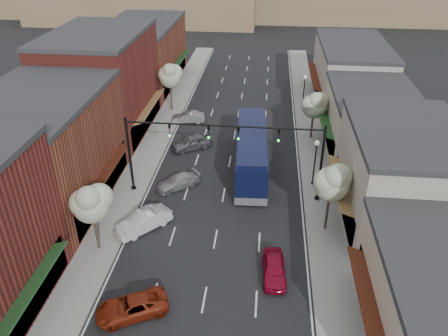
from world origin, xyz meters
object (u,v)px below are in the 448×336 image
(tree_left_near, at_px, (91,202))
(lamp_post_far, at_px, (304,87))
(tree_right_near, at_px, (332,181))
(coach_bus, at_px, (252,151))
(parked_car_c, at_px, (178,182))
(parked_car_a, at_px, (132,307))
(parked_car_b, at_px, (143,221))
(tree_left_far, at_px, (170,75))
(parked_car_e, at_px, (188,117))
(signal_mast_right, at_px, (293,151))
(parked_car_d, at_px, (192,142))
(lamp_post_near, at_px, (316,155))
(signal_mast_left, at_px, (156,145))
(tree_right_far, at_px, (315,104))
(red_hatchback, at_px, (274,269))

(tree_left_near, xyz_separation_m, lamp_post_far, (16.05, 28.06, -1.22))
(tree_right_near, distance_m, lamp_post_far, 24.11)
(coach_bus, relative_size, parked_car_c, 3.14)
(parked_car_a, height_order, parked_car_b, parked_car_b)
(tree_left_far, xyz_separation_m, parked_car_e, (2.56, -3.10, -3.98))
(signal_mast_right, relative_size, tree_left_far, 1.34)
(tree_left_near, xyz_separation_m, tree_left_far, (-0.00, 26.00, 0.38))
(parked_car_d, bearing_deg, signal_mast_right, 17.44)
(tree_left_near, height_order, parked_car_b, tree_left_near)
(coach_bus, distance_m, parked_car_a, 19.30)
(tree_left_far, bearing_deg, tree_left_near, -90.00)
(lamp_post_near, distance_m, parked_car_b, 15.73)
(signal_mast_left, xyz_separation_m, coach_bus, (7.78, 4.60, -2.63))
(tree_right_near, height_order, tree_right_far, tree_right_near)
(parked_car_d, bearing_deg, red_hatchback, -6.54)
(lamp_post_far, height_order, parked_car_c, lamp_post_far)
(signal_mast_left, distance_m, parked_car_b, 6.59)
(tree_left_far, bearing_deg, signal_mast_right, -52.29)
(lamp_post_far, relative_size, parked_car_c, 1.10)
(tree_right_far, bearing_deg, signal_mast_left, -139.46)
(lamp_post_near, bearing_deg, tree_left_near, -146.67)
(tree_right_near, xyz_separation_m, lamp_post_far, (-0.55, 24.06, -1.45))
(tree_right_far, relative_size, parked_car_c, 1.35)
(parked_car_b, relative_size, parked_car_d, 1.04)
(lamp_post_far, relative_size, red_hatchback, 1.15)
(tree_right_near, relative_size, parked_car_e, 1.58)
(lamp_post_near, distance_m, parked_car_d, 13.52)
(parked_car_b, bearing_deg, parked_car_d, 126.50)
(parked_car_b, bearing_deg, parked_car_e, 132.70)
(lamp_post_near, height_order, parked_car_d, lamp_post_near)
(tree_left_far, relative_size, parked_car_e, 1.62)
(tree_left_near, relative_size, parked_car_a, 1.30)
(tree_left_near, distance_m, tree_left_far, 26.00)
(tree_right_near, height_order, tree_left_far, tree_left_far)
(tree_right_near, height_order, lamp_post_near, tree_right_near)
(red_hatchback, bearing_deg, lamp_post_near, 70.60)
(red_hatchback, bearing_deg, signal_mast_right, 79.08)
(tree_left_far, xyz_separation_m, parked_car_c, (4.05, -17.13, -4.02))
(signal_mast_left, bearing_deg, coach_bus, 30.63)
(tree_right_far, distance_m, parked_car_d, 13.46)
(parked_car_d, bearing_deg, parked_car_a, -32.35)
(parked_car_d, bearing_deg, tree_left_near, -46.27)
(tree_right_far, xyz_separation_m, tree_left_near, (-16.60, -20.00, 0.23))
(signal_mast_right, relative_size, lamp_post_near, 1.85)
(signal_mast_right, xyz_separation_m, lamp_post_far, (2.18, 20.00, -1.62))
(parked_car_a, distance_m, parked_car_e, 28.45)
(parked_car_a, xyz_separation_m, parked_car_c, (0.00, 14.38, -0.02))
(tree_right_far, xyz_separation_m, red_hatchback, (-3.97, -21.38, -3.34))
(parked_car_d, bearing_deg, parked_car_e, 160.46)
(lamp_post_near, xyz_separation_m, coach_bus, (-5.65, 2.10, -1.01))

